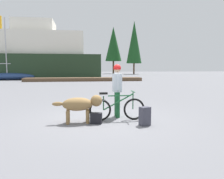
% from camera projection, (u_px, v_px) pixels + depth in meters
% --- Properties ---
extents(ground_plane, '(160.00, 160.00, 0.00)m').
position_uv_depth(ground_plane, '(104.00, 119.00, 6.96)').
color(ground_plane, slate).
extents(bicycle, '(1.70, 0.44, 0.88)m').
position_uv_depth(bicycle, '(117.00, 108.00, 6.75)').
color(bicycle, black).
rests_on(bicycle, ground_plane).
extents(person_cyclist, '(0.32, 0.53, 1.70)m').
position_uv_depth(person_cyclist, '(117.00, 86.00, 7.17)').
color(person_cyclist, '#19592D').
rests_on(person_cyclist, ground_plane).
extents(dog, '(1.42, 0.45, 0.80)m').
position_uv_depth(dog, '(81.00, 104.00, 6.44)').
color(dog, olive).
rests_on(dog, ground_plane).
extents(backpack, '(0.33, 0.28, 0.52)m').
position_uv_depth(backpack, '(145.00, 116.00, 6.18)').
color(backpack, '#3F3F4C').
rests_on(backpack, ground_plane).
extents(handbag_pannier, '(0.36, 0.26, 0.31)m').
position_uv_depth(handbag_pannier, '(96.00, 118.00, 6.37)').
color(handbag_pannier, black).
rests_on(handbag_pannier, ground_plane).
extents(dock_pier, '(13.68, 2.01, 0.40)m').
position_uv_depth(dock_pier, '(84.00, 79.00, 26.64)').
color(dock_pier, brown).
rests_on(dock_pier, ground_plane).
extents(ferry_boat, '(23.46, 8.97, 9.01)m').
position_uv_depth(ferry_boat, '(20.00, 57.00, 33.22)').
color(ferry_boat, '#1E331E').
rests_on(ferry_boat, ground_plane).
extents(sailboat_moored, '(6.87, 1.92, 7.93)m').
position_uv_depth(sailboat_moored, '(7.00, 76.00, 28.96)').
color(sailboat_moored, navy).
rests_on(sailboat_moored, ground_plane).
extents(pine_tree_far_left, '(3.19, 3.19, 10.91)m').
position_uv_depth(pine_tree_far_left, '(38.00, 43.00, 49.34)').
color(pine_tree_far_left, '#4C331E').
rests_on(pine_tree_far_left, ground_plane).
extents(pine_tree_center, '(3.49, 3.49, 9.81)m').
position_uv_depth(pine_tree_center, '(77.00, 47.00, 49.19)').
color(pine_tree_center, '#4C331E').
rests_on(pine_tree_center, ground_plane).
extents(pine_tree_far_right, '(3.58, 3.58, 12.48)m').
position_uv_depth(pine_tree_far_right, '(134.00, 42.00, 52.87)').
color(pine_tree_far_right, '#4C331E').
rests_on(pine_tree_far_right, ground_plane).
extents(pine_tree_mid_back, '(4.23, 4.23, 12.12)m').
position_uv_depth(pine_tree_mid_back, '(113.00, 44.00, 58.38)').
color(pine_tree_mid_back, '#4C331E').
rests_on(pine_tree_mid_back, ground_plane).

